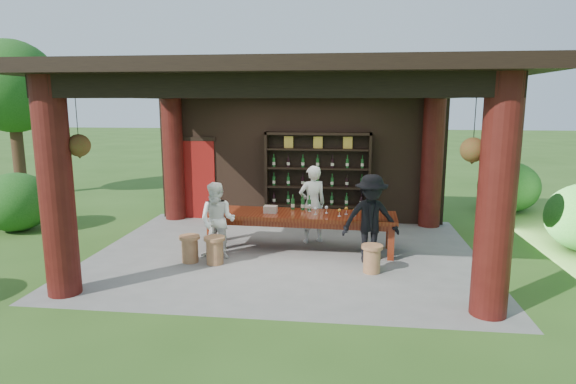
# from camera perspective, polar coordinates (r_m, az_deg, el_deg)

# --- Properties ---
(ground) EXTENTS (90.00, 90.00, 0.00)m
(ground) POSITION_cam_1_polar(r_m,az_deg,el_deg) (9.52, -0.29, -7.26)
(ground) COLOR #2D5119
(ground) RESTS_ON ground
(pavilion) EXTENTS (7.50, 6.00, 3.60)m
(pavilion) POSITION_cam_1_polar(r_m,az_deg,el_deg) (9.52, -0.06, 5.84)
(pavilion) COLOR slate
(pavilion) RESTS_ON ground
(wine_shelf) EXTENTS (2.52, 0.38, 2.22)m
(wine_shelf) POSITION_cam_1_polar(r_m,az_deg,el_deg) (11.60, 3.51, 1.62)
(wine_shelf) COLOR black
(wine_shelf) RESTS_ON ground
(tasting_table) EXTENTS (3.78, 1.11, 0.75)m
(tasting_table) POSITION_cam_1_polar(r_m,az_deg,el_deg) (9.59, 1.54, -3.18)
(tasting_table) COLOR #5B190D
(tasting_table) RESTS_ON ground
(stool_near_left) EXTENTS (0.39, 0.39, 0.51)m
(stool_near_left) POSITION_cam_1_polar(r_m,az_deg,el_deg) (8.94, -8.68, -6.75)
(stool_near_left) COLOR brown
(stool_near_left) RESTS_ON ground
(stool_near_right) EXTENTS (0.37, 0.37, 0.49)m
(stool_near_right) POSITION_cam_1_polar(r_m,az_deg,el_deg) (8.54, 9.92, -7.71)
(stool_near_right) COLOR brown
(stool_near_right) RESTS_ON ground
(stool_far_left) EXTENTS (0.38, 0.38, 0.50)m
(stool_far_left) POSITION_cam_1_polar(r_m,az_deg,el_deg) (9.12, -11.55, -6.53)
(stool_far_left) COLOR brown
(stool_far_left) RESTS_ON ground
(host) EXTENTS (0.70, 0.60, 1.63)m
(host) POSITION_cam_1_polar(r_m,az_deg,el_deg) (10.09, 2.90, -1.45)
(host) COLOR white
(host) RESTS_ON ground
(guest_woman) EXTENTS (0.76, 0.62, 1.45)m
(guest_woman) POSITION_cam_1_polar(r_m,az_deg,el_deg) (9.15, -8.34, -3.38)
(guest_woman) COLOR white
(guest_woman) RESTS_ON ground
(guest_man) EXTENTS (1.15, 0.79, 1.64)m
(guest_man) POSITION_cam_1_polar(r_m,az_deg,el_deg) (8.94, 9.78, -3.14)
(guest_man) COLOR black
(guest_man) RESTS_ON ground
(table_bottles) EXTENTS (0.42, 0.14, 0.31)m
(table_bottles) POSITION_cam_1_polar(r_m,az_deg,el_deg) (9.83, 1.62, -1.23)
(table_bottles) COLOR #194C1E
(table_bottles) RESTS_ON tasting_table
(table_glasses) EXTENTS (0.96, 0.40, 0.15)m
(table_glasses) POSITION_cam_1_polar(r_m,az_deg,el_deg) (9.49, 5.21, -2.20)
(table_glasses) COLOR silver
(table_glasses) RESTS_ON tasting_table
(napkin_basket) EXTENTS (0.27, 0.19, 0.14)m
(napkin_basket) POSITION_cam_1_polar(r_m,az_deg,el_deg) (9.59, -2.09, -2.06)
(napkin_basket) COLOR #BF6672
(napkin_basket) RESTS_ON tasting_table
(shrubs) EXTENTS (13.95, 9.46, 1.36)m
(shrubs) POSITION_cam_1_polar(r_m,az_deg,el_deg) (9.62, 6.77, -3.65)
(shrubs) COLOR #194C14
(shrubs) RESTS_ON ground
(trees) EXTENTS (22.01, 9.72, 4.80)m
(trees) POSITION_cam_1_polar(r_m,az_deg,el_deg) (11.23, 18.83, 12.33)
(trees) COLOR #3F2819
(trees) RESTS_ON ground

